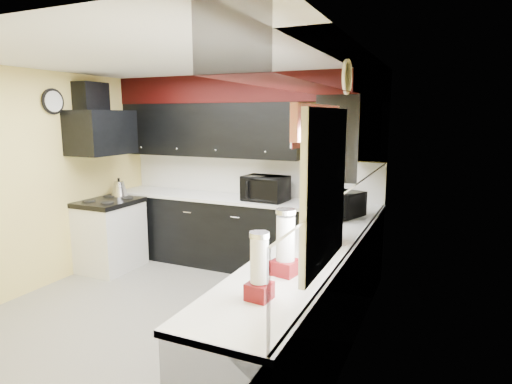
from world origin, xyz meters
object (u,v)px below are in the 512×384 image
knife_block (320,196)px  kettle (119,189)px  utensil_crock (320,199)px  microwave (341,205)px  toaster_oven (265,188)px

knife_block → kettle: bearing=-149.0°
utensil_crock → microwave: bearing=-54.2°
kettle → microwave: bearing=-1.4°
utensil_crock → knife_block: (0.00, -0.00, 0.04)m
toaster_oven → utensil_crock: size_ratio=3.89×
microwave → kettle: size_ratio=2.14×
utensil_crock → knife_block: size_ratio=0.65×
toaster_oven → utensil_crock: toaster_oven is taller
microwave → utensil_crock: (-0.37, 0.51, -0.06)m
knife_block → kettle: (-2.67, -0.43, -0.03)m
microwave → kettle: (-3.04, 0.08, -0.05)m
knife_block → kettle: size_ratio=0.95×
kettle → knife_block: bearing=9.2°
microwave → utensil_crock: size_ratio=3.44×
knife_block → microwave: bearing=-32.3°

